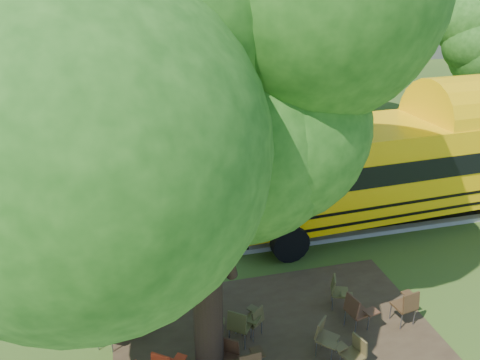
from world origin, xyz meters
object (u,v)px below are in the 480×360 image
object	(u,v)px
main_tree	(201,113)
chair_13	(407,304)
chair_9	(143,310)
school_bus	(447,158)
chair_10	(211,316)
chair_12	(338,290)
black_car	(58,216)
chair_6	(354,351)
chair_3	(226,354)
chair_7	(357,310)
chair_14	(240,324)
chair_5	(325,335)
chair_11	(254,318)
chair_8	(110,326)

from	to	relation	value
main_tree	chair_13	bearing A→B (deg)	4.50
chair_9	school_bus	bearing A→B (deg)	-90.86
chair_10	chair_9	bearing A→B (deg)	-95.97
chair_12	black_car	distance (m)	8.43
main_tree	chair_6	size ratio (longest dim) A/B	10.99
chair_9	chair_6	bearing A→B (deg)	-139.36
chair_3	black_car	xyz separation A→B (m)	(-3.70, 6.45, 0.18)
chair_9	chair_7	bearing A→B (deg)	-124.75
chair_14	school_bus	bearing A→B (deg)	66.07
chair_10	chair_14	bearing A→B (deg)	61.81
school_bus	chair_12	distance (m)	6.85
chair_5	school_bus	bearing A→B (deg)	174.74
main_tree	black_car	world-z (taller)	main_tree
chair_3	chair_14	world-z (taller)	chair_14
main_tree	chair_11	bearing A→B (deg)	35.89
chair_10	school_bus	bearing A→B (deg)	128.67
chair_6	chair_13	distance (m)	2.00
chair_3	chair_5	xyz separation A→B (m)	(2.08, -0.00, 0.02)
main_tree	chair_10	distance (m)	5.03
black_car	main_tree	bearing A→B (deg)	-132.13
chair_9	chair_12	size ratio (longest dim) A/B	0.99
chair_10	chair_12	distance (m)	3.07
chair_10	chair_14	xyz separation A→B (m)	(0.54, -0.48, 0.09)
chair_13	chair_14	world-z (taller)	chair_13
main_tree	chair_13	xyz separation A→B (m)	(4.56, 0.36, -4.80)
chair_11	chair_14	bearing A→B (deg)	169.03
black_car	chair_13	bearing A→B (deg)	-107.23
chair_11	chair_14	xyz separation A→B (m)	(-0.35, -0.18, 0.07)
chair_9	chair_14	size ratio (longest dim) A/B	0.90
chair_7	school_bus	bearing A→B (deg)	117.64
chair_5	chair_7	bearing A→B (deg)	164.03
chair_10	black_car	distance (m)	6.39
chair_9	chair_3	bearing A→B (deg)	-158.96
chair_3	chair_10	distance (m)	1.21
chair_10	chair_14	distance (m)	0.73
chair_13	black_car	size ratio (longest dim) A/B	0.23
chair_8	chair_11	world-z (taller)	chair_8
chair_13	black_car	world-z (taller)	black_car
chair_12	chair_6	bearing A→B (deg)	6.30
school_bus	chair_14	distance (m)	9.28
main_tree	school_bus	distance (m)	10.78
black_car	chair_14	bearing A→B (deg)	-124.00
chair_3	chair_11	size ratio (longest dim) A/B	1.04
chair_7	chair_8	distance (m)	5.33
main_tree	chair_11	xyz separation A→B (m)	(1.14, 0.83, -4.88)
chair_6	chair_13	world-z (taller)	chair_13
chair_8	chair_14	xyz separation A→B (m)	(2.68, -0.64, 0.05)
chair_9	black_car	distance (m)	5.23
main_tree	chair_11	size ratio (longest dim) A/B	11.25
main_tree	chair_14	bearing A→B (deg)	39.49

